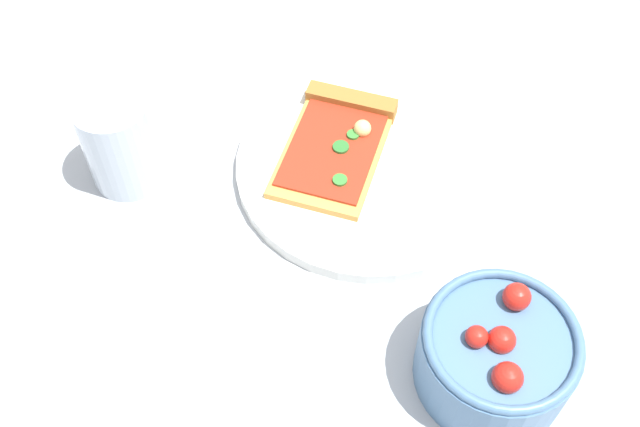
% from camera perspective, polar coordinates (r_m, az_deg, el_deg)
% --- Properties ---
extents(ground_plane, '(2.40, 2.40, 0.00)m').
position_cam_1_polar(ground_plane, '(0.74, 2.77, -0.68)').
color(ground_plane, '#B2B7BC').
rests_on(ground_plane, ground).
extents(plate, '(0.27, 0.27, 0.01)m').
position_cam_1_polar(plate, '(0.77, 3.69, 3.52)').
color(plate, silver).
rests_on(plate, ground_plane).
extents(pizza_slice_main, '(0.16, 0.18, 0.02)m').
position_cam_1_polar(pizza_slice_main, '(0.78, 1.33, 5.51)').
color(pizza_slice_main, gold).
rests_on(pizza_slice_main, plate).
extents(salad_bowl, '(0.13, 0.13, 0.08)m').
position_cam_1_polar(salad_bowl, '(0.64, 12.98, -10.23)').
color(salad_bowl, '#4C7299').
rests_on(salad_bowl, ground_plane).
extents(soda_glass, '(0.07, 0.07, 0.10)m').
position_cam_1_polar(soda_glass, '(0.76, -14.58, 5.03)').
color(soda_glass, silver).
rests_on(soda_glass, ground_plane).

